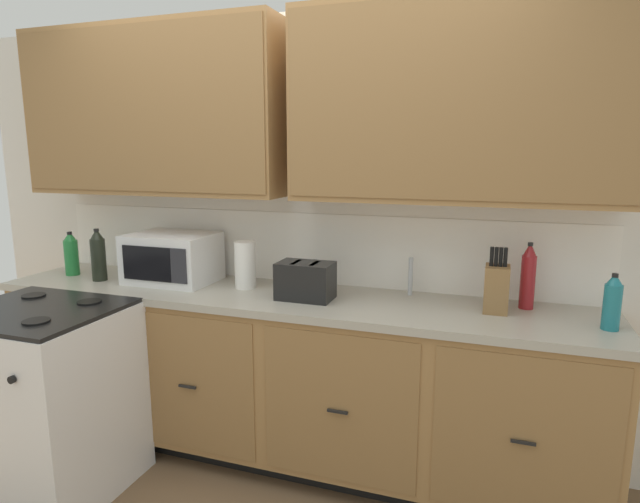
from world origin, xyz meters
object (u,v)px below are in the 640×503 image
bottle_red (528,277)px  microwave (172,258)px  bottle_teal (612,302)px  bottle_green (71,254)px  paper_towel_roll (245,265)px  stove_range (44,399)px  toaster (305,281)px  bottle_dark (98,255)px  knife_block (497,288)px

bottle_red → microwave: bearing=-177.0°
bottle_teal → bottle_green: bearing=178.9°
bottle_red → bottle_teal: bottle_red is taller
microwave → paper_towel_roll: bearing=1.0°
stove_range → toaster: size_ratio=3.39×
bottle_green → bottle_teal: bottle_green is taller
bottle_red → bottle_green: bearing=-176.6°
bottle_dark → bottle_red: bearing=5.3°
toaster → bottle_red: 1.08m
toaster → bottle_teal: bearing=-0.8°
stove_range → paper_towel_roll: (0.77, 0.69, 0.60)m
bottle_green → bottle_teal: 2.93m
bottle_green → bottle_red: bearing=3.4°
knife_block → paper_towel_roll: 1.32m
paper_towel_roll → bottle_dark: bottle_dark is taller
stove_range → microwave: (0.31, 0.68, 0.61)m
microwave → bottle_teal: microwave is taller
microwave → bottle_teal: size_ratio=1.97×
stove_range → bottle_red: bottle_red is taller
microwave → bottle_dark: (-0.42, -0.12, 0.01)m
toaster → bottle_red: bottle_red is taller
knife_block → stove_range: bearing=-162.0°
bottle_teal → bottle_dark: 2.67m
knife_block → bottle_green: bearing=-178.8°
toaster → stove_range: bearing=-153.2°
toaster → bottle_green: bottle_green is taller
toaster → bottle_teal: size_ratio=1.15×
bottle_teal → paper_towel_roll: bearing=176.1°
bottle_red → bottle_green: 2.60m
stove_range → paper_towel_roll: paper_towel_roll is taller
bottle_green → stove_range: bearing=-59.4°
microwave → knife_block: 1.78m
stove_range → knife_block: bearing=18.0°
microwave → bottle_red: bottle_red is taller
paper_towel_roll → bottle_dark: 0.90m
stove_range → bottle_teal: bearing=12.6°
stove_range → bottle_teal: bottle_teal is taller
knife_block → bottle_teal: bearing=-13.2°
toaster → bottle_teal: bottle_teal is taller
microwave → bottle_dark: 0.44m
paper_towel_roll → bottle_teal: size_ratio=1.07×
paper_towel_roll → bottle_dark: bearing=-172.0°
knife_block → bottle_red: size_ratio=0.96×
bottle_green → bottle_dark: (0.26, -0.06, 0.02)m
knife_block → paper_towel_roll: size_ratio=1.19×
knife_block → bottle_green: 2.46m
bottle_teal → knife_block: bearing=166.8°
bottle_dark → knife_block: bearing=2.9°
toaster → bottle_dark: (-1.28, -0.02, 0.05)m
stove_range → microwave: microwave is taller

